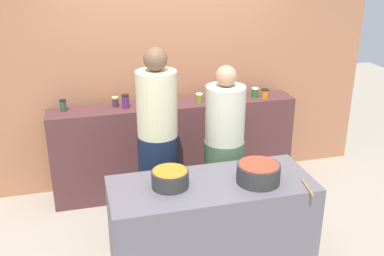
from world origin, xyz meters
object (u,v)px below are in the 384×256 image
Objects in this scene: preserve_jar_7 at (218,93)px; wooden_spoon at (308,188)px; preserve_jar_9 at (255,92)px; preserve_jar_5 at (199,98)px; preserve_jar_6 at (211,95)px; preserve_jar_3 at (148,98)px; cooking_pot_left at (170,179)px; preserve_jar_1 at (115,102)px; cook_in_cap at (224,156)px; preserve_jar_4 at (159,102)px; preserve_jar_8 at (234,93)px; cooking_pot_center at (258,173)px; cook_with_tongs at (158,152)px; preserve_jar_0 at (63,105)px; preserve_jar_10 at (265,93)px; preserve_jar_2 at (125,101)px.

wooden_spoon is at bearing -83.41° from preserve_jar_7.
preserve_jar_5 is at bearing -176.56° from preserve_jar_9.
wooden_spoon is at bearing -74.76° from preserve_jar_5.
preserve_jar_6 is at bearing 7.14° from preserve_jar_5.
preserve_jar_3 is at bearing 119.51° from wooden_spoon.
preserve_jar_3 is 0.43× the size of cooking_pot_left.
cook_in_cap is at bearing -41.17° from preserve_jar_1.
preserve_jar_4 is 1.11m from preserve_jar_9.
preserve_jar_3 is 0.96m from preserve_jar_8.
cook_with_tongs reaches higher than cooking_pot_center.
cooking_pot_left is (-1.28, -1.37, -0.21)m from preserve_jar_9.
preserve_jar_4 is 1.53m from cooking_pot_center.
preserve_jar_7 is (0.79, 0.00, -0.01)m from preserve_jar_3.
preserve_jar_9 is 1.46m from cook_with_tongs.
cook_in_cap is at bearing -28.90° from preserve_jar_0.
preserve_jar_1 is 1.66m from preserve_jar_10.
preserve_jar_3 is 1.69m from cooking_pot_center.
preserve_jar_7 is 1.14× the size of preserve_jar_10.
preserve_jar_7 is 0.06× the size of cook_with_tongs.
preserve_jar_3 is at bearing 168.82° from preserve_jar_5.
preserve_jar_8 is (1.31, -0.05, 0.01)m from preserve_jar_1.
preserve_jar_9 is at bearing -3.20° from preserve_jar_3.
cook_in_cap reaches higher than preserve_jar_2.
cook_with_tongs is at bearing -144.51° from preserve_jar_8.
preserve_jar_1 is 1.31m from preserve_jar_8.
cook_in_cap is (0.64, -0.06, -0.09)m from cook_with_tongs.
preserve_jar_5 is at bearing -3.70° from preserve_jar_0.
preserve_jar_8 is (1.21, 0.02, -0.01)m from preserve_jar_2.
preserve_jar_0 is 0.54m from preserve_jar_1.
cooking_pot_center is 0.41m from wooden_spoon.
preserve_jar_0 is 0.99m from preserve_jar_4.
preserve_jar_6 is (1.03, -0.08, 0.02)m from preserve_jar_1.
preserve_jar_4 is 0.06× the size of cook_with_tongs.
cook_with_tongs reaches higher than preserve_jar_7.
wooden_spoon is 0.14× the size of cook_with_tongs.
preserve_jar_1 is 0.06× the size of cook_with_tongs.
preserve_jar_10 is at bearing 0.52° from preserve_jar_4.
wooden_spoon is at bearing -100.85° from preserve_jar_10.
preserve_jar_10 reaches higher than cooking_pot_center.
preserve_jar_0 is 1.73m from cook_in_cap.
cooking_pot_center is at bearing -114.75° from preserve_jar_10.
cooking_pot_center is 0.22× the size of cook_in_cap.
preserve_jar_3 reaches higher than wooden_spoon.
preserve_jar_6 is at bearing -0.65° from preserve_jar_2.
preserve_jar_6 is 0.84m from cook_in_cap.
preserve_jar_8 is at bearing 169.59° from preserve_jar_10.
preserve_jar_3 is 1.23× the size of preserve_jar_9.
cooking_pot_left is at bearing -97.32° from preserve_jar_4.
wooden_spoon is at bearing -79.43° from preserve_jar_6.
preserve_jar_1 is 0.83× the size of preserve_jar_3.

